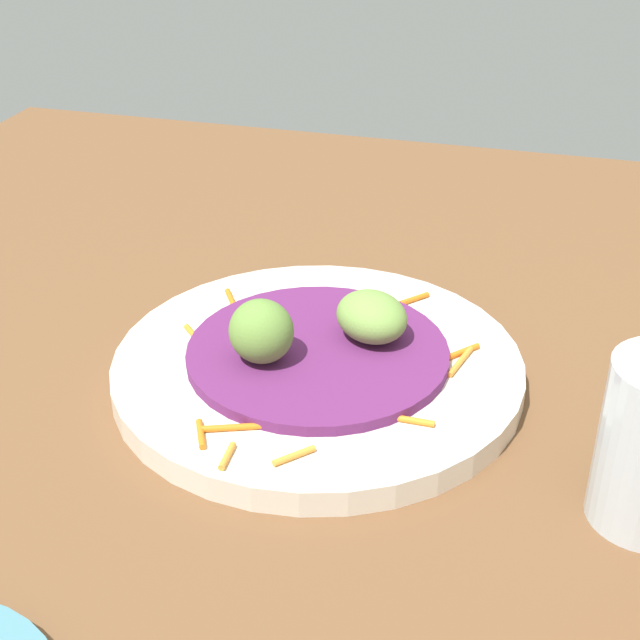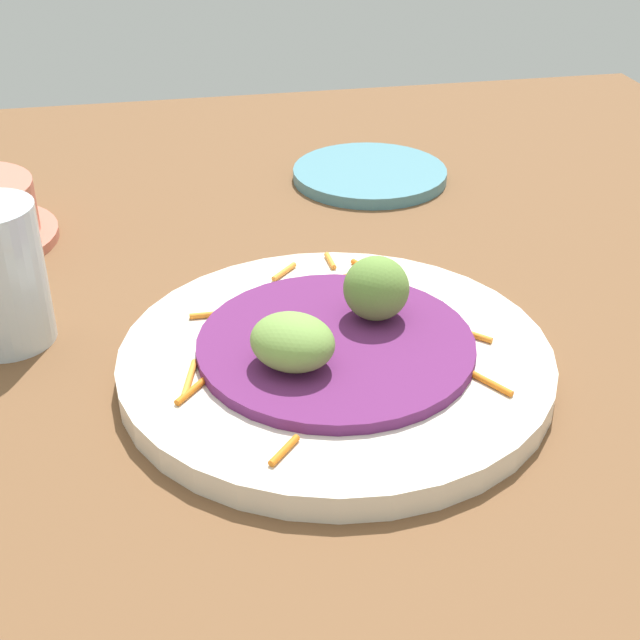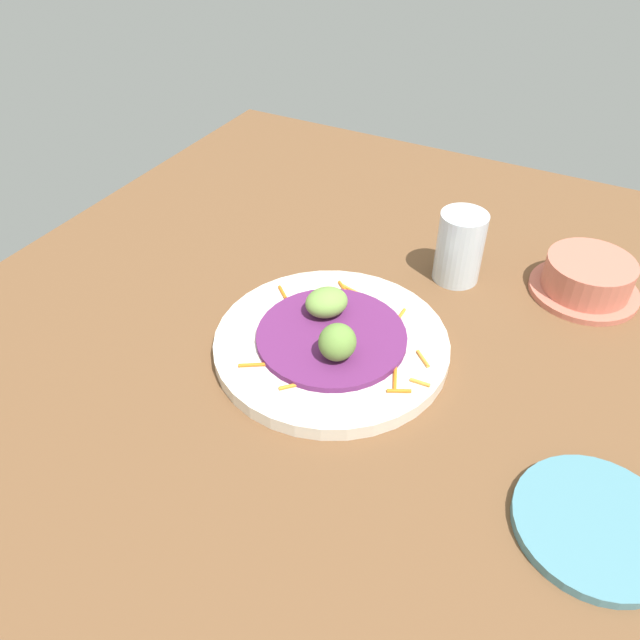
# 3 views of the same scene
# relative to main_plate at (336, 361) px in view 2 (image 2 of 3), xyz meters

# --- Properties ---
(table_surface) EXTENTS (1.10, 1.10, 0.02)m
(table_surface) POSITION_rel_main_plate_xyz_m (0.04, -0.06, -0.02)
(table_surface) COLOR brown
(table_surface) RESTS_ON ground
(main_plate) EXTENTS (0.27, 0.27, 0.02)m
(main_plate) POSITION_rel_main_plate_xyz_m (0.00, 0.00, 0.00)
(main_plate) COLOR silver
(main_plate) RESTS_ON table_surface
(cabbage_bed) EXTENTS (0.17, 0.17, 0.01)m
(cabbage_bed) POSITION_rel_main_plate_xyz_m (-0.00, -0.00, 0.01)
(cabbage_bed) COLOR #60235B
(cabbage_bed) RESTS_ON main_plate
(carrot_garnish) EXTENTS (0.20, 0.23, 0.00)m
(carrot_garnish) POSITION_rel_main_plate_xyz_m (0.01, -0.02, 0.01)
(carrot_garnish) COLOR orange
(carrot_garnish) RESTS_ON main_plate
(guac_scoop_left) EXTENTS (0.05, 0.05, 0.04)m
(guac_scoop_left) POSITION_rel_main_plate_xyz_m (-0.03, -0.02, 0.04)
(guac_scoop_left) COLOR olive
(guac_scoop_left) RESTS_ON cabbage_bed
(guac_scoop_center) EXTENTS (0.07, 0.07, 0.03)m
(guac_scoop_center) POSITION_rel_main_plate_xyz_m (0.03, 0.02, 0.03)
(guac_scoop_center) COLOR #759E47
(guac_scoop_center) RESTS_ON cabbage_bed
(side_plate_small) EXTENTS (0.15, 0.15, 0.01)m
(side_plate_small) POSITION_rel_main_plate_xyz_m (-0.10, -0.31, -0.00)
(side_plate_small) COLOR teal
(side_plate_small) RESTS_ON table_surface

